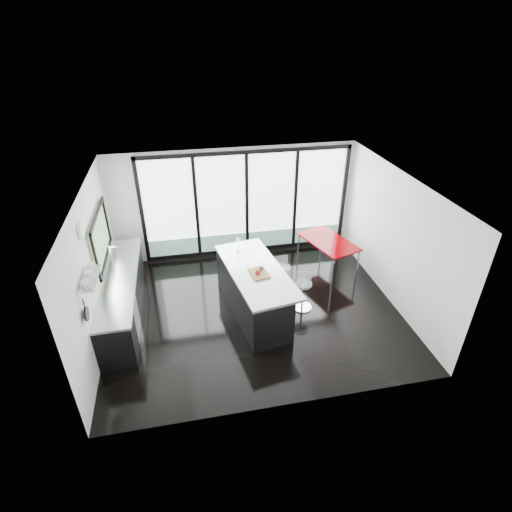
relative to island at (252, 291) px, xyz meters
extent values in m
cube|color=black|center=(0.04, 0.01, -0.52)|extent=(6.00, 5.00, 0.00)
cube|color=white|center=(0.04, 0.01, 2.28)|extent=(6.00, 5.00, 0.00)
cube|color=silver|center=(0.04, 2.51, 0.88)|extent=(6.00, 0.00, 2.80)
cube|color=white|center=(0.34, 2.48, 0.88)|extent=(5.00, 0.02, 2.50)
cube|color=slate|center=(0.34, 2.44, -0.15)|extent=(5.00, 0.02, 0.44)
cube|color=black|center=(-0.91, 2.44, 0.88)|extent=(0.08, 0.04, 2.50)
cube|color=black|center=(0.34, 2.44, 0.88)|extent=(0.08, 0.04, 2.50)
cube|color=black|center=(1.59, 2.44, 0.88)|extent=(0.08, 0.04, 2.50)
cube|color=silver|center=(0.04, -2.49, 0.88)|extent=(6.00, 0.00, 2.80)
cube|color=silver|center=(-2.96, 0.01, 0.88)|extent=(0.00, 5.00, 2.80)
cube|color=#6A8A56|center=(-2.93, 0.91, 1.08)|extent=(0.02, 1.60, 0.90)
cube|color=#AAADAF|center=(-2.83, -0.84, 1.23)|extent=(0.25, 0.80, 0.03)
cylinder|color=white|center=(-2.93, -0.29, 1.83)|extent=(0.04, 0.30, 0.30)
cylinder|color=black|center=(-2.90, -1.24, 0.83)|extent=(0.03, 0.24, 0.24)
cube|color=silver|center=(3.04, 0.01, 0.88)|extent=(0.00, 5.00, 2.80)
cube|color=black|center=(-2.63, 0.41, -0.08)|extent=(0.65, 3.20, 0.87)
cube|color=#AAADAF|center=(-2.63, 0.41, 0.38)|extent=(0.69, 3.24, 0.05)
cube|color=#AAADAF|center=(-2.63, 0.91, 0.38)|extent=(0.45, 0.48, 0.06)
cylinder|color=silver|center=(-2.78, 0.91, 0.62)|extent=(0.02, 0.02, 0.44)
cube|color=#AAADAF|center=(-2.32, -0.34, -0.10)|extent=(0.03, 0.60, 0.80)
cube|color=black|center=(-0.01, 0.00, -0.04)|extent=(1.19, 2.52, 0.96)
cube|color=#AAADAF|center=(0.08, 0.01, 0.47)|extent=(1.42, 2.62, 0.05)
cube|color=#B49249|center=(0.11, -0.15, 0.51)|extent=(0.39, 0.49, 0.03)
sphere|color=maroon|center=(0.06, -0.21, 0.58)|extent=(0.11, 0.11, 0.10)
sphere|color=brown|center=(0.16, -0.09, 0.57)|extent=(0.11, 0.11, 0.09)
cylinder|color=silver|center=(-0.16, 0.81, 0.65)|extent=(0.09, 0.09, 0.31)
cylinder|color=silver|center=(1.06, -0.12, -0.20)|extent=(0.51, 0.51, 0.64)
cylinder|color=silver|center=(0.81, 0.60, -0.20)|extent=(0.43, 0.43, 0.64)
cube|color=#780005|center=(2.10, 1.27, -0.12)|extent=(1.26, 1.66, 0.79)
camera|label=1|loc=(-1.26, -6.60, 4.84)|focal=28.00mm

